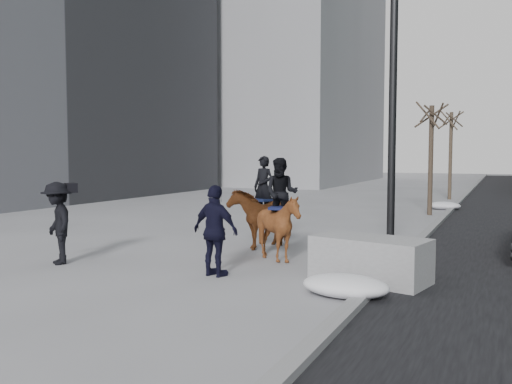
% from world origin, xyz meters
% --- Properties ---
extents(ground, '(120.00, 120.00, 0.00)m').
position_xyz_m(ground, '(0.00, 0.00, 0.00)').
color(ground, gray).
rests_on(ground, ground).
extents(curb, '(0.25, 90.00, 0.12)m').
position_xyz_m(curb, '(3.00, 10.00, 0.06)').
color(curb, gray).
rests_on(curb, ground).
extents(planter, '(2.23, 1.44, 0.82)m').
position_xyz_m(planter, '(2.82, 0.10, 0.41)').
color(planter, '#98989B').
rests_on(planter, ground).
extents(tree_near, '(1.20, 1.20, 4.65)m').
position_xyz_m(tree_near, '(2.40, 11.94, 2.33)').
color(tree_near, '#32241D').
rests_on(tree_near, ground).
extents(tree_far, '(1.20, 1.20, 5.00)m').
position_xyz_m(tree_far, '(2.40, 19.91, 2.50)').
color(tree_far, '#35281F').
rests_on(tree_far, ground).
extents(mounted_left, '(1.25, 1.92, 2.29)m').
position_xyz_m(mounted_left, '(-0.57, 2.75, 0.85)').
color(mounted_left, '#4F270F').
rests_on(mounted_left, ground).
extents(mounted_right, '(1.42, 1.54, 2.26)m').
position_xyz_m(mounted_right, '(0.58, 1.17, 0.91)').
color(mounted_right, '#502410').
rests_on(mounted_right, ground).
extents(feeder, '(1.09, 0.95, 1.75)m').
position_xyz_m(feeder, '(0.02, -0.70, 0.88)').
color(feeder, black).
rests_on(feeder, ground).
extents(camera_crew, '(1.30, 1.18, 1.75)m').
position_xyz_m(camera_crew, '(-3.59, -1.09, 0.89)').
color(camera_crew, black).
rests_on(camera_crew, ground).
extents(lamppost, '(0.25, 1.19, 9.09)m').
position_xyz_m(lamppost, '(2.60, 3.21, 4.99)').
color(lamppost, black).
rests_on(lamppost, ground).
extents(snow_piles, '(1.44, 16.33, 0.37)m').
position_xyz_m(snow_piles, '(2.70, 4.96, 0.17)').
color(snow_piles, silver).
rests_on(snow_piles, ground).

